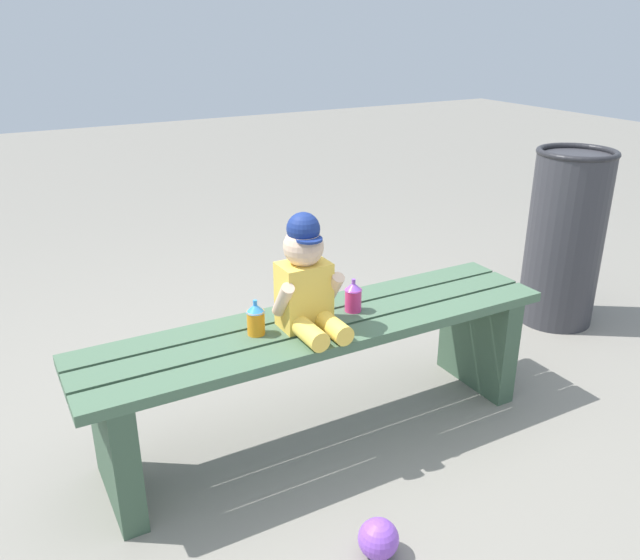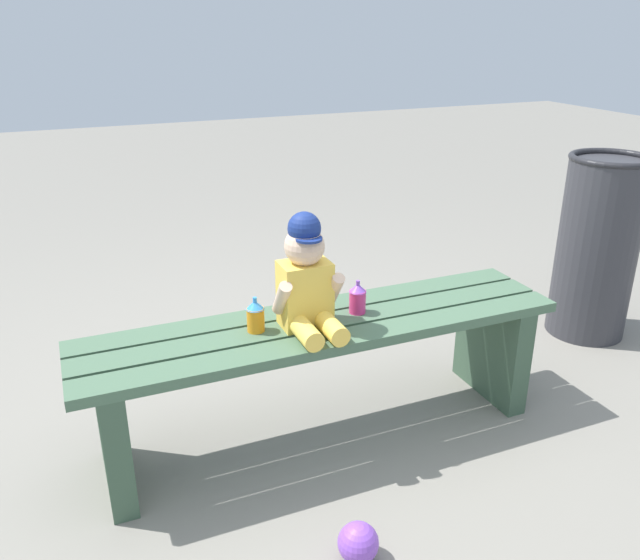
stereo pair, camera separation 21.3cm
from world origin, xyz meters
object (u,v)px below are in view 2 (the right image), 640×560
Objects in this scene: park_bench at (324,357)px; trash_bin at (597,247)px; sippy_cup_left at (255,315)px; toy_ball at (358,543)px; sippy_cup_right at (358,298)px; child_figure at (307,279)px.

trash_bin is (1.54, 0.28, 0.12)m from park_bench.
park_bench is at bearing -4.42° from sippy_cup_left.
trash_bin reaches higher than sippy_cup_left.
trash_bin is at bearing 27.77° from toy_ball.
trash_bin is (1.40, 0.26, -0.08)m from sippy_cup_right.
park_bench is 13.96× the size of sippy_cup_right.
toy_ball is (-0.29, -0.62, -0.47)m from sippy_cup_right.
sippy_cup_right is at bearing 7.61° from park_bench.
trash_bin is at bearing 10.41° from park_bench.
sippy_cup_left is (-0.24, 0.02, 0.20)m from park_bench.
park_bench is at bearing 16.25° from child_figure.
park_bench is 0.33m from child_figure.
sippy_cup_right reaches higher than park_bench.
sippy_cup_left is at bearing -171.57° from trash_bin.
child_figure reaches higher than sippy_cup_left.
sippy_cup_left is 0.14× the size of trash_bin.
sippy_cup_right is at bearing 65.18° from toy_ball.
child_figure is at bearing -12.74° from sippy_cup_left.
child_figure is 1.65m from trash_bin.
sippy_cup_right is 1.42m from trash_bin.
park_bench is at bearing -169.59° from trash_bin.
child_figure is 0.46× the size of trash_bin.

